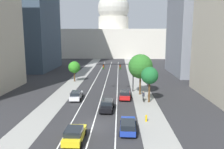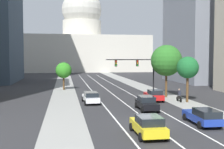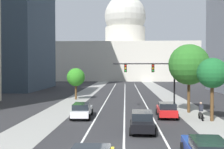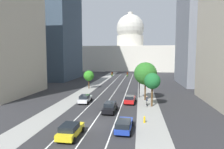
{
  "view_description": "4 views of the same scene",
  "coord_description": "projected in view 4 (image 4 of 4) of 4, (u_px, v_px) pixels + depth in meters",
  "views": [
    {
      "loc": [
        3.21,
        -26.04,
        10.89
      ],
      "look_at": [
        1.91,
        14.34,
        4.03
      ],
      "focal_mm": 36.11,
      "sensor_mm": 36.0,
      "label": 1
    },
    {
      "loc": [
        -7.55,
        -24.44,
        5.88
      ],
      "look_at": [
        -0.83,
        15.93,
        3.4
      ],
      "focal_mm": 46.05,
      "sensor_mm": 36.0,
      "label": 2
    },
    {
      "loc": [
        0.09,
        -16.2,
        5.07
      ],
      "look_at": [
        -1.58,
        18.94,
        4.17
      ],
      "focal_mm": 45.2,
      "sensor_mm": 36.0,
      "label": 3
    },
    {
      "loc": [
        6.0,
        -23.96,
        8.92
      ],
      "look_at": [
        0.04,
        18.22,
        4.84
      ],
      "focal_mm": 31.4,
      "sensor_mm": 36.0,
      "label": 4
    }
  ],
  "objects": [
    {
      "name": "capitol_building",
      "position": [
        130.0,
        53.0,
        121.32
      ],
      "size": [
        53.42,
        29.03,
        35.38
      ],
      "color": "beige",
      "rests_on": "ground"
    },
    {
      "name": "ground_plane",
      "position": [
        121.0,
        83.0,
        64.73
      ],
      "size": [
        400.0,
        400.0,
        0.0
      ],
      "primitive_type": "plane",
      "color": "#2B2B2D"
    },
    {
      "name": "lane_stripe_right",
      "position": [
        127.0,
        91.0,
        49.55
      ],
      "size": [
        0.16,
        90.0,
        0.01
      ],
      "primitive_type": "cube",
      "color": "white",
      "rests_on": "ground"
    },
    {
      "name": "car_white",
      "position": [
        85.0,
        98.0,
        37.43
      ],
      "size": [
        2.08,
        4.85,
        1.49
      ],
      "rotation": [
        0.0,
        0.0,
        1.61
      ],
      "color": "silver",
      "rests_on": "ground"
    },
    {
      "name": "cyclist",
      "position": [
        147.0,
        101.0,
        35.16
      ],
      "size": [
        0.36,
        1.7,
        1.72
      ],
      "rotation": [
        0.0,
        0.0,
        1.58
      ],
      "color": "black",
      "rests_on": "ground"
    },
    {
      "name": "sidewalk_right",
      "position": [
        145.0,
        86.0,
        58.74
      ],
      "size": [
        3.82,
        130.0,
        0.01
      ],
      "primitive_type": "cube",
      "color": "gray",
      "rests_on": "ground"
    },
    {
      "name": "lane_stripe_left",
      "position": [
        105.0,
        91.0,
        50.34
      ],
      "size": [
        0.16,
        90.0,
        0.01
      ],
      "primitive_type": "cube",
      "color": "white",
      "rests_on": "ground"
    },
    {
      "name": "car_black",
      "position": [
        110.0,
        107.0,
        31.03
      ],
      "size": [
        2.11,
        4.61,
        1.55
      ],
      "rotation": [
        0.0,
        0.0,
        1.53
      ],
      "color": "black",
      "rests_on": "ground"
    },
    {
      "name": "office_tower_far_right",
      "position": [
        208.0,
        21.0,
        59.45
      ],
      "size": [
        15.66,
        20.1,
        38.8
      ],
      "color": "gray",
      "rests_on": "ground"
    },
    {
      "name": "fire_hydrant",
      "position": [
        144.0,
        119.0,
        26.09
      ],
      "size": [
        0.26,
        0.35,
        0.91
      ],
      "color": "yellow",
      "rests_on": "ground"
    },
    {
      "name": "car_blue",
      "position": [
        124.0,
        125.0,
        23.15
      ],
      "size": [
        2.11,
        4.86,
        1.48
      ],
      "rotation": [
        0.0,
        0.0,
        1.53
      ],
      "color": "#1E389E",
      "rests_on": "ground"
    },
    {
      "name": "street_tree_mid_right",
      "position": [
        152.0,
        81.0,
        34.17
      ],
      "size": [
        2.85,
        2.85,
        5.97
      ],
      "color": "#51381E",
      "rests_on": "ground"
    },
    {
      "name": "street_tree_near_left",
      "position": [
        89.0,
        76.0,
        53.3
      ],
      "size": [
        2.85,
        2.85,
        4.95
      ],
      "color": "#51381E",
      "rests_on": "ground"
    },
    {
      "name": "car_red",
      "position": [
        130.0,
        99.0,
        36.75
      ],
      "size": [
        2.13,
        4.47,
        1.57
      ],
      "rotation": [
        0.0,
        0.0,
        1.53
      ],
      "color": "red",
      "rests_on": "ground"
    },
    {
      "name": "lane_stripe_center",
      "position": [
        116.0,
        91.0,
        49.94
      ],
      "size": [
        0.16,
        90.0,
        0.01
      ],
      "primitive_type": "cube",
      "color": "white",
      "rests_on": "ground"
    },
    {
      "name": "office_tower_far_left",
      "position": [
        51.0,
        15.0,
        74.13
      ],
      "size": [
        18.58,
        22.17,
        48.46
      ],
      "color": "#334251",
      "rests_on": "ground"
    },
    {
      "name": "street_tree_near_right",
      "position": [
        145.0,
        74.0,
        39.15
      ],
      "size": [
        4.55,
        4.55,
        7.66
      ],
      "color": "#51381E",
      "rests_on": "ground"
    },
    {
      "name": "sidewalk_left",
      "position": [
        95.0,
        85.0,
        60.86
      ],
      "size": [
        3.82,
        130.0,
        0.01
      ],
      "primitive_type": "cube",
      "color": "gray",
      "rests_on": "ground"
    },
    {
      "name": "car_yellow",
      "position": [
        70.0,
        130.0,
        21.42
      ],
      "size": [
        2.09,
        4.4,
        1.55
      ],
      "rotation": [
        0.0,
        0.0,
        1.56
      ],
      "color": "yellow",
      "rests_on": "ground"
    },
    {
      "name": "traffic_signal_mast",
      "position": [
        128.0,
        77.0,
        42.08
      ],
      "size": [
        7.46,
        0.39,
        6.14
      ],
      "color": "black",
      "rests_on": "ground"
    }
  ]
}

